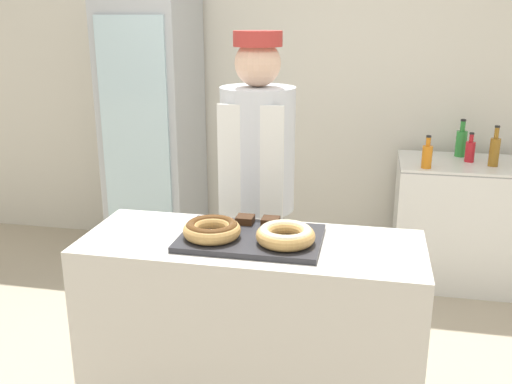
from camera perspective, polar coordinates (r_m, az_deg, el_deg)
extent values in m
cube|color=silver|center=(4.31, 5.60, 11.45)|extent=(8.00, 0.06, 2.70)
cube|color=beige|center=(2.55, -0.47, -14.18)|extent=(1.41, 0.54, 0.89)
cube|color=#2D2D33|center=(2.35, -0.50, -4.63)|extent=(0.58, 0.39, 0.02)
torus|color=tan|center=(2.32, -4.43, -3.83)|extent=(0.24, 0.24, 0.06)
torus|color=brown|center=(2.31, -4.44, -3.43)|extent=(0.21, 0.21, 0.04)
torus|color=tan|center=(2.26, 2.97, -4.39)|extent=(0.24, 0.24, 0.06)
torus|color=beige|center=(2.25, 2.98, -3.98)|extent=(0.21, 0.21, 0.04)
cube|color=#382111|center=(2.47, -1.09, -2.77)|extent=(0.07, 0.07, 0.03)
cube|color=#382111|center=(2.45, 1.46, -2.95)|extent=(0.07, 0.07, 0.03)
cylinder|color=#4C4C51|center=(3.10, 0.16, -8.87)|extent=(0.27, 0.27, 0.83)
cylinder|color=silver|center=(2.85, 0.17, 4.28)|extent=(0.37, 0.37, 0.62)
cube|color=white|center=(2.81, -0.54, -4.50)|extent=(0.32, 0.02, 1.30)
sphere|color=beige|center=(2.79, 0.18, 12.74)|extent=(0.22, 0.22, 0.22)
cylinder|color=#B2332D|center=(2.78, 0.18, 15.09)|extent=(0.23, 0.23, 0.07)
cube|color=#ADB2B7|center=(4.24, -10.09, 5.97)|extent=(0.58, 0.67, 1.94)
cube|color=silver|center=(3.92, -11.97, 5.54)|extent=(0.47, 0.02, 1.55)
cube|color=white|center=(4.15, 20.72, -2.94)|extent=(1.01, 0.58, 0.85)
cube|color=gray|center=(4.04, 21.32, 2.47)|extent=(1.01, 0.58, 0.01)
cylinder|color=orange|center=(3.77, 16.72, 3.37)|extent=(0.06, 0.06, 0.14)
cylinder|color=orange|center=(3.75, 16.85, 4.84)|extent=(0.03, 0.03, 0.06)
cylinder|color=black|center=(3.74, 16.90, 5.35)|extent=(0.03, 0.03, 0.01)
cylinder|color=red|center=(4.03, 20.61, 3.78)|extent=(0.06, 0.06, 0.13)
cylinder|color=red|center=(4.01, 20.74, 5.06)|extent=(0.03, 0.03, 0.05)
cylinder|color=black|center=(4.00, 20.79, 5.50)|extent=(0.03, 0.03, 0.01)
cylinder|color=#2D8C38|center=(4.16, 19.81, 4.56)|extent=(0.07, 0.07, 0.18)
cylinder|color=#2D8C38|center=(4.14, 19.98, 6.21)|extent=(0.03, 0.03, 0.07)
cylinder|color=black|center=(4.13, 20.04, 6.76)|extent=(0.04, 0.04, 0.01)
cylinder|color=#99661E|center=(3.96, 22.72, 3.68)|extent=(0.06, 0.06, 0.18)
cylinder|color=#99661E|center=(3.93, 22.93, 5.46)|extent=(0.03, 0.03, 0.07)
cylinder|color=black|center=(3.93, 23.00, 6.05)|extent=(0.03, 0.03, 0.01)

